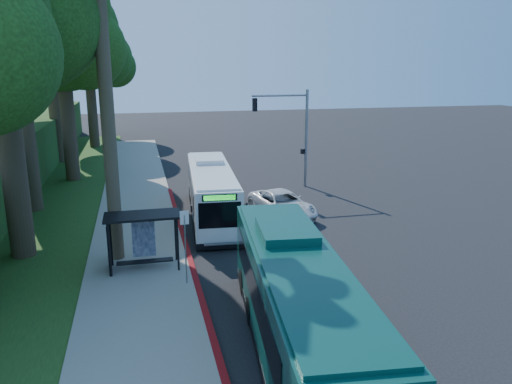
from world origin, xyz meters
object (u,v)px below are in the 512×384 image
object	(u,v)px
teal_bus	(297,303)
pickup	(282,204)
bus_shelter	(137,230)
white_bus	(211,191)

from	to	relation	value
teal_bus	pickup	xyz separation A→B (m)	(3.65, 13.99, -1.00)
bus_shelter	white_bus	bearing A→B (deg)	58.31
bus_shelter	teal_bus	size ratio (longest dim) A/B	0.26
bus_shelter	pickup	size ratio (longest dim) A/B	0.60
white_bus	bus_shelter	bearing A→B (deg)	-117.46
white_bus	teal_bus	xyz separation A→B (m)	(0.43, -14.73, 0.15)
bus_shelter	pickup	bearing A→B (deg)	36.37
white_bus	pickup	bearing A→B (deg)	-6.00
bus_shelter	teal_bus	xyz separation A→B (m)	(4.67, -7.86, -0.07)
teal_bus	white_bus	bearing A→B (deg)	97.58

